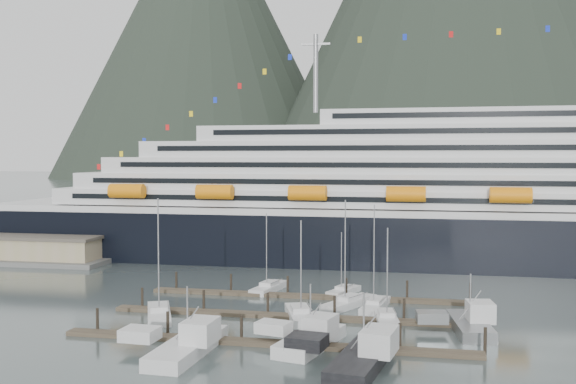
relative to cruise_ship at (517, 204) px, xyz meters
name	(u,v)px	position (x,y,z in m)	size (l,w,h in m)	color
ground	(322,326)	(-30.03, -54.94, -12.04)	(1600.00, 1600.00, 0.00)	#4D5B5A
mountains	(472,7)	(22.46, 533.60, 151.36)	(870.00, 440.00, 420.00)	#202B21
cruise_ship	(517,204)	(0.00, 0.00, 0.00)	(210.00, 30.40, 50.30)	black
warehouse	(11,248)	(-102.03, -12.94, -9.79)	(46.00, 20.00, 5.80)	#595956
dock_near	(265,342)	(-34.95, -64.89, -11.73)	(48.18, 2.28, 3.20)	#41342A
dock_mid	(289,316)	(-34.95, -51.89, -11.73)	(48.18, 2.28, 3.20)	#41342A
dock_far	(306,296)	(-34.95, -38.89, -11.73)	(48.18, 2.28, 3.20)	#41342A
sailboat_b	(159,314)	(-51.78, -55.12, -11.59)	(7.09, 11.32, 16.37)	silver
sailboat_c	(300,316)	(-33.42, -52.06, -11.61)	(6.01, 10.91, 13.56)	silver
sailboat_d	(375,306)	(-24.21, -44.06, -11.62)	(3.83, 10.24, 15.01)	silver
sailboat_e	(269,288)	(-41.61, -34.95, -11.63)	(4.38, 10.23, 12.83)	silver
sailboat_f	(344,291)	(-29.78, -34.95, -11.66)	(4.83, 7.94, 10.01)	silver
sailboat_g	(349,303)	(-27.95, -43.43, -11.60)	(7.23, 11.01, 15.66)	silver
sailboat_h	(386,319)	(-22.24, -51.71, -11.62)	(4.01, 9.22, 12.72)	silver
trawler_a	(186,345)	(-42.49, -69.94, -11.05)	(10.68, 14.81, 8.11)	silver
trawler_b	(309,339)	(-29.96, -64.73, -11.07)	(9.90, 12.64, 7.87)	silver
trawler_c	(362,355)	(-23.62, -69.92, -11.04)	(11.70, 16.41, 8.22)	black
trawler_e	(469,324)	(-12.16, -54.29, -11.07)	(9.46, 12.40, 7.82)	gray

